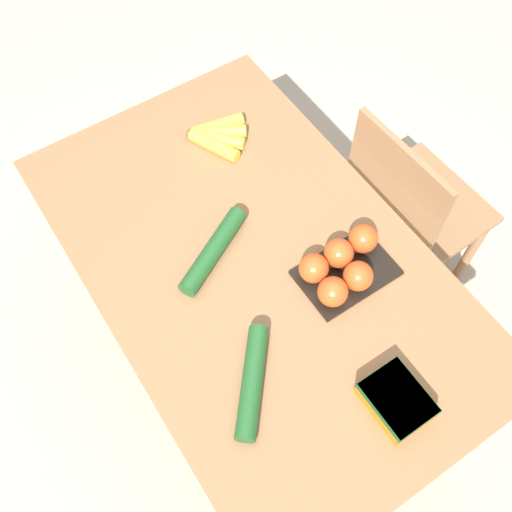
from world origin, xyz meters
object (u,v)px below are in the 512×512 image
(banana_bunch, at_px, (216,136))
(chair, at_px, (407,212))
(tomato_pack, at_px, (342,266))
(carrot_bag, at_px, (397,400))
(cucumber_near, at_px, (213,251))
(cucumber_far, at_px, (252,382))

(banana_bunch, bearing_deg, chair, 50.70)
(tomato_pack, distance_m, carrot_bag, 0.37)
(chair, height_order, tomato_pack, chair)
(carrot_bag, xyz_separation_m, cucumber_near, (-0.59, -0.14, -0.01))
(chair, height_order, cucumber_far, chair)
(tomato_pack, height_order, cucumber_far, tomato_pack)
(carrot_bag, distance_m, cucumber_far, 0.34)
(chair, relative_size, cucumber_far, 3.65)
(banana_bunch, relative_size, cucumber_near, 0.68)
(banana_bunch, xyz_separation_m, cucumber_near, (0.35, -0.22, 0.01))
(chair, relative_size, tomato_pack, 3.50)
(chair, relative_size, carrot_bag, 5.65)
(tomato_pack, relative_size, cucumber_near, 0.95)
(carrot_bag, height_order, cucumber_near, carrot_bag)
(chair, distance_m, cucumber_near, 0.80)
(cucumber_far, bearing_deg, cucumber_near, 162.74)
(cucumber_near, xyz_separation_m, cucumber_far, (0.36, -0.11, 0.00))
(tomato_pack, height_order, cucumber_near, tomato_pack)
(cucumber_near, height_order, cucumber_far, same)
(chair, height_order, carrot_bag, chair)
(banana_bunch, xyz_separation_m, carrot_bag, (0.94, -0.08, 0.01))
(cucumber_near, bearing_deg, carrot_bag, 13.82)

